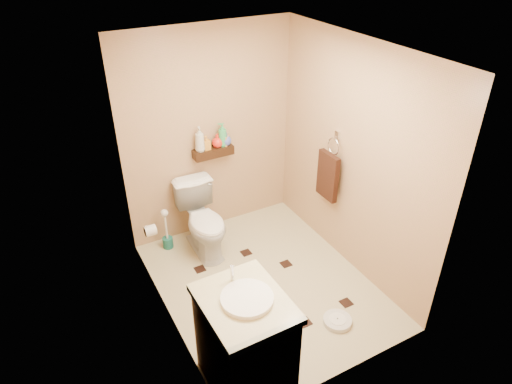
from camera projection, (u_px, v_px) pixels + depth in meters
ground at (264, 284)px, 4.75m from camera, size 2.50×2.50×0.00m
wall_back at (209, 135)px, 5.06m from camera, size 2.00×0.04×2.40m
wall_front at (354, 264)px, 3.19m from camera, size 2.00×0.04×2.40m
wall_left at (159, 214)px, 3.71m from camera, size 0.04×2.50×2.40m
wall_right at (352, 160)px, 4.53m from camera, size 0.04×2.50×2.40m
ceiling at (267, 50)px, 3.50m from camera, size 2.00×2.50×0.02m
wall_shelf at (213, 152)px, 5.09m from camera, size 0.46×0.14×0.10m
floor_accents at (269, 285)px, 4.73m from camera, size 1.19×1.29×0.01m
toilet at (204, 221)px, 5.04m from camera, size 0.46×0.79×0.79m
vanity at (245, 342)px, 3.52m from camera, size 0.61×0.74×1.04m
bathroom_scale at (337, 321)px, 4.28m from camera, size 0.36×0.36×0.05m
toilet_brush at (167, 234)px, 5.18m from camera, size 0.12×0.12×0.51m
towel_ring at (328, 174)px, 4.82m from camera, size 0.12×0.30×0.76m
toilet_paper at (150, 230)px, 4.53m from camera, size 0.12×0.11×0.12m
bottle_a at (200, 139)px, 4.93m from camera, size 0.13×0.13×0.28m
bottle_b at (207, 143)px, 4.99m from camera, size 0.08×0.07×0.16m
bottle_c at (217, 141)px, 5.05m from camera, size 0.15×0.15×0.16m
bottle_d at (222, 135)px, 5.05m from camera, size 0.12×0.12×0.27m
bottle_e at (225, 138)px, 5.08m from camera, size 0.11×0.11×0.17m
bottle_f at (226, 138)px, 5.09m from camera, size 0.18×0.18×0.16m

